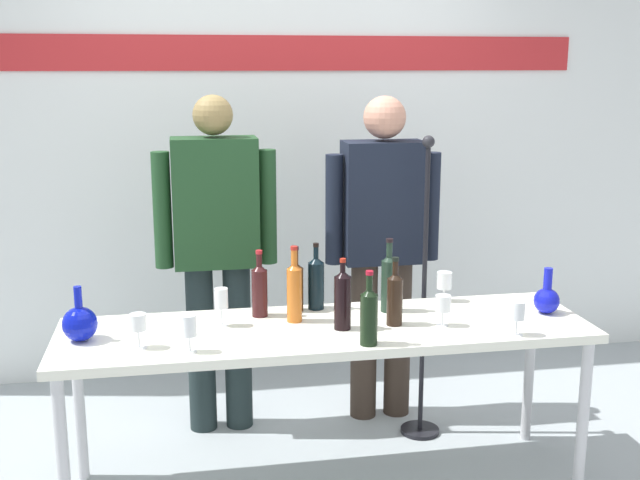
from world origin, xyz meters
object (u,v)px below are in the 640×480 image
wine_bottle_6 (294,290)px  wine_glass_left_1 (221,299)px  wine_bottle_2 (395,297)px  wine_bottle_3 (389,281)px  decanter_blue_left (80,323)px  wine_glass_right_1 (443,304)px  decanter_blue_right (546,299)px  wine_glass_right_2 (444,281)px  wine_bottle_7 (369,314)px  wine_bottle_4 (295,284)px  wine_bottle_5 (260,288)px  microphone_stand (423,338)px  wine_glass_left_0 (189,326)px  wine_bottle_0 (343,298)px  presenter_right (383,238)px  wine_bottle_1 (317,281)px  presenter_left (217,244)px  display_table (326,340)px  wine_glass_right_0 (517,311)px  wine_glass_left_2 (138,323)px

wine_bottle_6 → wine_glass_left_1: bearing=-179.0°
wine_bottle_2 → wine_bottle_3: 0.19m
decanter_blue_left → wine_glass_right_1: (1.52, -0.09, 0.02)m
decanter_blue_right → wine_glass_right_2: bearing=147.3°
wine_bottle_7 → wine_bottle_4: bearing=114.5°
wine_bottle_5 → wine_glass_left_1: 0.21m
wine_bottle_4 → wine_bottle_5: (-0.17, -0.05, 0.00)m
wine_bottle_4 → microphone_stand: microphone_stand is taller
wine_bottle_7 → wine_glass_left_0: (-0.71, 0.04, -0.02)m
wine_bottle_3 → wine_glass_left_1: bearing=-174.5°
wine_bottle_0 → wine_bottle_7: 0.22m
presenter_right → wine_bottle_1: bearing=-134.2°
wine_bottle_2 → wine_glass_left_0: 0.90m
presenter_left → wine_bottle_5: presenter_left is taller
wine_bottle_2 → wine_glass_left_0: (-0.88, -0.18, -0.02)m
wine_bottle_1 → wine_glass_left_0: wine_bottle_1 is taller
display_table → wine_glass_left_0: wine_glass_left_0 is taller
wine_glass_left_0 → wine_bottle_2: bearing=11.5°
wine_bottle_5 → wine_glass_right_0: size_ratio=2.07×
wine_bottle_3 → wine_glass_right_1: 0.30m
wine_glass_left_1 → wine_glass_left_0: bearing=-115.6°
display_table → wine_glass_right_2: bearing=22.6°
display_table → presenter_left: 0.86m
wine_glass_right_1 → wine_bottle_7: bearing=-155.5°
decanter_blue_right → wine_bottle_4: size_ratio=0.70×
presenter_left → wine_bottle_7: presenter_left is taller
wine_bottle_0 → wine_glass_right_2: 0.64m
wine_bottle_7 → wine_glass_left_1: 0.66m
wine_glass_left_1 → wine_bottle_4: bearing=24.1°
wine_glass_right_0 → wine_bottle_1: bearing=145.9°
wine_bottle_7 → wine_glass_right_1: bearing=24.5°
presenter_right → wine_glass_left_2: presenter_right is taller
wine_bottle_6 → wine_bottle_7: 0.43m
wine_bottle_4 → wine_glass_right_1: wine_bottle_4 is taller
decanter_blue_right → wine_bottle_2: (-0.72, -0.04, 0.06)m
wine_bottle_0 → microphone_stand: 0.80m
wine_bottle_0 → wine_glass_left_1: size_ratio=1.84×
wine_bottle_6 → wine_glass_right_1: (0.62, -0.18, -0.04)m
presenter_right → microphone_stand: presenter_right is taller
display_table → wine_bottle_5: bearing=144.3°
decanter_blue_right → wine_bottle_2: size_ratio=0.70×
decanter_blue_right → presenter_left: (-1.45, 0.69, 0.16)m
display_table → wine_bottle_2: (0.29, -0.03, 0.19)m
presenter_left → wine_bottle_0: 0.89m
wine_glass_left_2 → microphone_stand: 1.52m
decanter_blue_left → wine_glass_left_0: size_ratio=1.52×
decanter_blue_left → wine_bottle_5: (0.76, 0.19, 0.05)m
wine_bottle_7 → wine_bottle_0: bearing=107.3°
wine_bottle_1 → wine_bottle_2: wine_bottle_1 is taller
wine_bottle_7 → wine_glass_left_2: 0.92m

